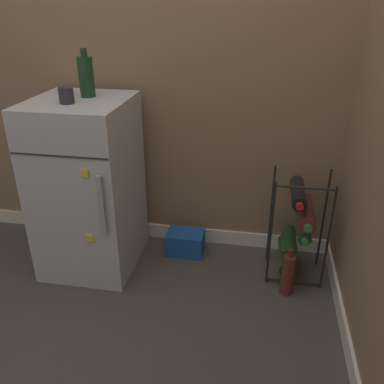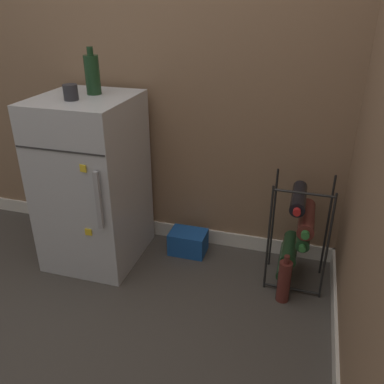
# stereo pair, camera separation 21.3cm
# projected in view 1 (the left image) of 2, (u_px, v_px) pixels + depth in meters

# --- Properties ---
(ground_plane) EXTENTS (14.00, 14.00, 0.00)m
(ground_plane) POSITION_uv_depth(u_px,v_px,m) (169.00, 318.00, 1.96)
(ground_plane) COLOR #423D38
(wall_back) EXTENTS (6.63, 0.07, 2.50)m
(wall_back) POSITION_uv_depth(u_px,v_px,m) (195.00, 30.00, 2.07)
(wall_back) COLOR #84664C
(wall_back) RESTS_ON ground_plane
(mini_fridge) EXTENTS (0.49, 0.55, 0.94)m
(mini_fridge) POSITION_uv_depth(u_px,v_px,m) (88.00, 187.00, 2.19)
(mini_fridge) COLOR #B7BABF
(mini_fridge) RESTS_ON ground_plane
(wine_rack) EXTENTS (0.30, 0.33, 0.60)m
(wine_rack) POSITION_uv_depth(u_px,v_px,m) (296.00, 228.00, 2.14)
(wine_rack) COLOR black
(wine_rack) RESTS_ON ground_plane
(soda_box) EXTENTS (0.21, 0.15, 0.14)m
(soda_box) POSITION_uv_depth(u_px,v_px,m) (186.00, 242.00, 2.43)
(soda_box) COLOR #194C9E
(soda_box) RESTS_ON ground_plane
(fridge_top_cup) EXTENTS (0.07, 0.07, 0.08)m
(fridge_top_cup) POSITION_uv_depth(u_px,v_px,m) (66.00, 95.00, 1.90)
(fridge_top_cup) COLOR #28282D
(fridge_top_cup) RESTS_ON mini_fridge
(fridge_top_bottle) EXTENTS (0.07, 0.07, 0.23)m
(fridge_top_bottle) POSITION_uv_depth(u_px,v_px,m) (86.00, 76.00, 2.00)
(fridge_top_bottle) COLOR #19381E
(fridge_top_bottle) RESTS_ON mini_fridge
(loose_bottle_floor) EXTENTS (0.07, 0.07, 0.27)m
(loose_bottle_floor) POSITION_uv_depth(u_px,v_px,m) (288.00, 274.00, 2.07)
(loose_bottle_floor) COLOR #56231E
(loose_bottle_floor) RESTS_ON ground_plane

